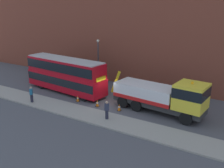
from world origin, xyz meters
The scene contains 11 objects.
ground_plane centered at (0.00, 0.00, 0.00)m, with size 120.00×120.00×0.00m, color #4C4C51.
near_kerb centered at (0.00, -4.20, 0.07)m, with size 60.00×2.80×0.15m, color gray.
building_facade centered at (0.00, 7.15, 8.07)m, with size 60.00×1.50×16.00m.
recovery_tow_truck centered at (5.83, -0.01, 1.76)m, with size 10.23×3.47×3.67m.
double_decker_bus centered at (-6.34, 0.03, 2.23)m, with size 11.19×3.57×4.06m.
pedestrian_onlooker centered at (-6.84, -4.79, 0.99)m, with size 0.44×0.48×1.71m.
pedestrian_bystander centered at (2.20, -4.17, 0.99)m, with size 0.47×0.42×1.71m.
traffic_cone_near_bus centered at (-3.02, -1.84, 0.34)m, with size 0.36×0.36×0.72m.
traffic_cone_midway centered at (-0.39, -1.92, 0.34)m, with size 0.36×0.36×0.72m.
traffic_cone_near_truck centered at (2.06, -1.68, 0.34)m, with size 0.36×0.36×0.72m.
street_lamp centered at (-4.91, 4.96, 3.47)m, with size 0.36×0.36×5.83m.
Camera 1 is at (13.31, -21.57, 9.87)m, focal length 40.08 mm.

